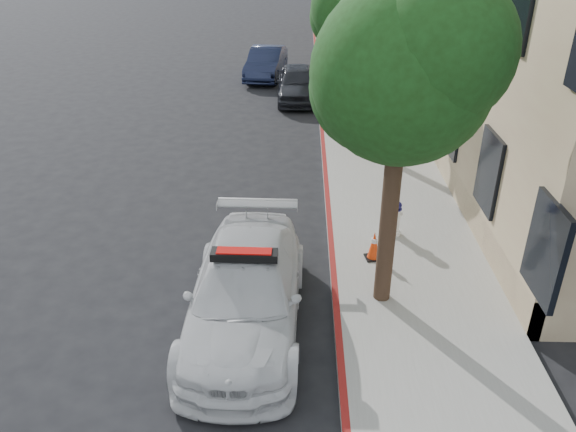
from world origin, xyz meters
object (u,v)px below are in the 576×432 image
(fire_hydrant, at_px, (395,218))
(traffic_cone, at_px, (374,245))
(police_car, at_px, (246,292))
(parked_car_far, at_px, (266,63))
(parked_car_mid, at_px, (297,83))

(fire_hydrant, height_order, traffic_cone, fire_hydrant)
(police_car, distance_m, traffic_cone, 3.13)
(police_car, bearing_deg, parked_car_far, 93.50)
(police_car, height_order, parked_car_mid, police_car)
(parked_car_far, xyz_separation_m, fire_hydrant, (3.67, -14.22, -0.11))
(police_car, distance_m, fire_hydrant, 4.22)
(fire_hydrant, bearing_deg, police_car, -155.09)
(parked_car_mid, relative_size, fire_hydrant, 4.82)
(parked_car_far, relative_size, fire_hydrant, 4.95)
(parked_car_mid, height_order, fire_hydrant, parked_car_mid)
(police_car, height_order, parked_car_far, police_car)
(police_car, xyz_separation_m, fire_hydrant, (2.96, 3.00, -0.15))
(police_car, xyz_separation_m, parked_car_mid, (0.71, 13.82, -0.03))
(police_car, height_order, fire_hydrant, police_car)
(parked_car_mid, distance_m, fire_hydrant, 11.05)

